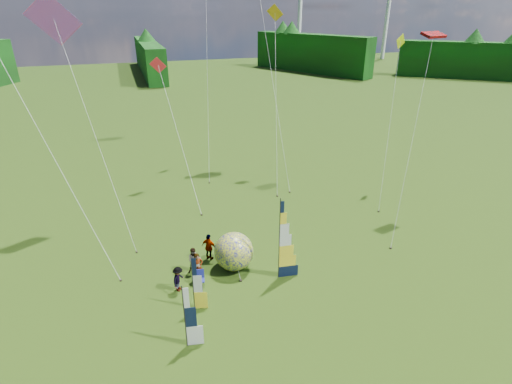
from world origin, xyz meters
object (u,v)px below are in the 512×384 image
object	(u,v)px
spectator_a	(198,267)
spectator_d	(209,247)
camp_chair	(200,279)
kite_whale	(270,56)
side_banner_far	(185,318)
spectator_b	(194,260)
feather_banner_main	(279,241)
spectator_c	(178,279)
bol_inflatable	(234,251)
side_banner_left	(193,284)

from	to	relation	value
spectator_a	spectator_d	distance (m)	2.09
camp_chair	kite_whale	world-z (taller)	kite_whale
spectator_a	side_banner_far	bearing A→B (deg)	-118.34
side_banner_far	spectator_b	size ratio (longest dim) A/B	2.05
spectator_a	spectator_b	size ratio (longest dim) A/B	1.07
feather_banner_main	camp_chair	world-z (taller)	feather_banner_main
feather_banner_main	spectator_a	distance (m)	5.00
spectator_a	camp_chair	bearing A→B (deg)	-103.41
spectator_b	spectator_c	bearing A→B (deg)	-124.08
spectator_a	spectator_d	bearing A→B (deg)	47.95
side_banner_far	camp_chair	bearing A→B (deg)	80.56
bol_inflatable	spectator_b	size ratio (longest dim) A/B	1.43
feather_banner_main	kite_whale	distance (m)	19.01
feather_banner_main	side_banner_left	bearing A→B (deg)	-161.43
bol_inflatable	camp_chair	bearing A→B (deg)	-154.82
side_banner_left	spectator_d	distance (m)	4.62
spectator_c	camp_chair	bearing A→B (deg)	-56.59
side_banner_far	spectator_a	world-z (taller)	side_banner_far
spectator_b	bol_inflatable	bearing A→B (deg)	-4.16
side_banner_far	camp_chair	distance (m)	4.61
bol_inflatable	spectator_a	bearing A→B (deg)	-169.36
feather_banner_main	spectator_d	size ratio (longest dim) A/B	2.79
spectator_b	camp_chair	bearing A→B (deg)	-83.95
side_banner_far	spectator_d	distance (m)	7.18
side_banner_left	camp_chair	xyz separation A→B (m)	(0.65, 1.76, -1.11)
side_banner_far	spectator_d	world-z (taller)	side_banner_far
side_banner_left	bol_inflatable	world-z (taller)	side_banner_left
bol_inflatable	spectator_b	bearing A→B (deg)	171.26
spectator_a	camp_chair	size ratio (longest dim) A/B	1.82
spectator_a	spectator_d	world-z (taller)	spectator_d
bol_inflatable	spectator_c	xyz separation A→B (m)	(-3.54, -1.10, -0.41)
feather_banner_main	camp_chair	distance (m)	5.04
spectator_b	kite_whale	bearing A→B (deg)	59.55
spectator_c	kite_whale	world-z (taller)	kite_whale
side_banner_far	kite_whale	size ratio (longest dim) A/B	0.16
feather_banner_main	side_banner_left	size ratio (longest dim) A/B	1.58
feather_banner_main	spectator_c	distance (m)	6.06
side_banner_left	camp_chair	world-z (taller)	side_banner_left
spectator_a	spectator_c	bearing A→B (deg)	-162.97
side_banner_far	kite_whale	distance (m)	24.58
feather_banner_main	bol_inflatable	world-z (taller)	feather_banner_main
bol_inflatable	spectator_d	distance (m)	1.87
spectator_a	spectator_b	bearing A→B (deg)	82.98
side_banner_far	spectator_a	distance (m)	5.15
kite_whale	bol_inflatable	bearing A→B (deg)	-97.94
spectator_a	spectator_b	xyz separation A→B (m)	(-0.06, 0.80, -0.06)
camp_chair	spectator_d	bearing A→B (deg)	74.77
spectator_b	spectator_c	world-z (taller)	spectator_b
side_banner_left	spectator_d	size ratio (longest dim) A/B	1.77
side_banner_left	bol_inflatable	xyz separation A→B (m)	(2.98, 2.86, -0.41)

